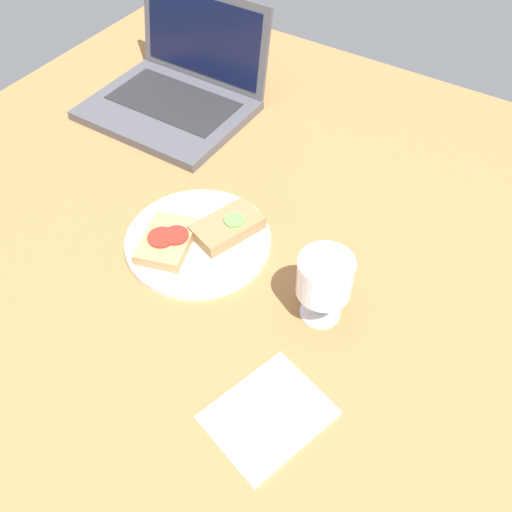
{
  "coord_description": "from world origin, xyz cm",
  "views": [
    {
      "loc": [
        39.71,
        -52.14,
        74.49
      ],
      "look_at": [
        7.95,
        -2.42,
        8.0
      ],
      "focal_mm": 40.0,
      "sensor_mm": 36.0,
      "label": 1
    }
  ],
  "objects_px": {
    "sandwich_with_tomato": "(167,241)",
    "napkin": "(268,415)",
    "plate": "(198,241)",
    "wine_glass": "(325,279)",
    "laptop": "(177,91)",
    "sandwich_with_cucumber": "(228,226)"
  },
  "relations": [
    {
      "from": "laptop",
      "to": "wine_glass",
      "type": "bearing_deg",
      "value": -31.7
    },
    {
      "from": "plate",
      "to": "sandwich_with_tomato",
      "type": "distance_m",
      "value": 0.05
    },
    {
      "from": "sandwich_with_tomato",
      "to": "napkin",
      "type": "distance_m",
      "value": 0.34
    },
    {
      "from": "plate",
      "to": "laptop",
      "type": "distance_m",
      "value": 0.42
    },
    {
      "from": "plate",
      "to": "wine_glass",
      "type": "xyz_separation_m",
      "value": [
        0.24,
        -0.02,
        0.08
      ]
    },
    {
      "from": "wine_glass",
      "to": "napkin",
      "type": "bearing_deg",
      "value": -83.18
    },
    {
      "from": "sandwich_with_cucumber",
      "to": "napkin",
      "type": "distance_m",
      "value": 0.34
    },
    {
      "from": "wine_glass",
      "to": "napkin",
      "type": "relative_size",
      "value": 0.77
    },
    {
      "from": "sandwich_with_cucumber",
      "to": "napkin",
      "type": "relative_size",
      "value": 0.85
    },
    {
      "from": "wine_glass",
      "to": "napkin",
      "type": "xyz_separation_m",
      "value": [
        0.02,
        -0.19,
        -0.08
      ]
    },
    {
      "from": "sandwich_with_tomato",
      "to": "laptop",
      "type": "height_order",
      "value": "laptop"
    },
    {
      "from": "wine_glass",
      "to": "sandwich_with_cucumber",
      "type": "bearing_deg",
      "value": 164.7
    },
    {
      "from": "sandwich_with_tomato",
      "to": "wine_glass",
      "type": "height_order",
      "value": "wine_glass"
    },
    {
      "from": "plate",
      "to": "sandwich_with_cucumber",
      "type": "bearing_deg",
      "value": 50.17
    },
    {
      "from": "sandwich_with_tomato",
      "to": "wine_glass",
      "type": "xyz_separation_m",
      "value": [
        0.28,
        0.02,
        0.06
      ]
    },
    {
      "from": "wine_glass",
      "to": "napkin",
      "type": "height_order",
      "value": "wine_glass"
    },
    {
      "from": "plate",
      "to": "laptop",
      "type": "xyz_separation_m",
      "value": [
        -0.28,
        0.31,
        0.03
      ]
    },
    {
      "from": "plate",
      "to": "laptop",
      "type": "bearing_deg",
      "value": 132.49
    },
    {
      "from": "napkin",
      "to": "wine_glass",
      "type": "bearing_deg",
      "value": 96.82
    },
    {
      "from": "wine_glass",
      "to": "laptop",
      "type": "bearing_deg",
      "value": 148.3
    },
    {
      "from": "sandwich_with_tomato",
      "to": "laptop",
      "type": "relative_size",
      "value": 0.39
    },
    {
      "from": "sandwich_with_tomato",
      "to": "napkin",
      "type": "relative_size",
      "value": 0.83
    }
  ]
}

